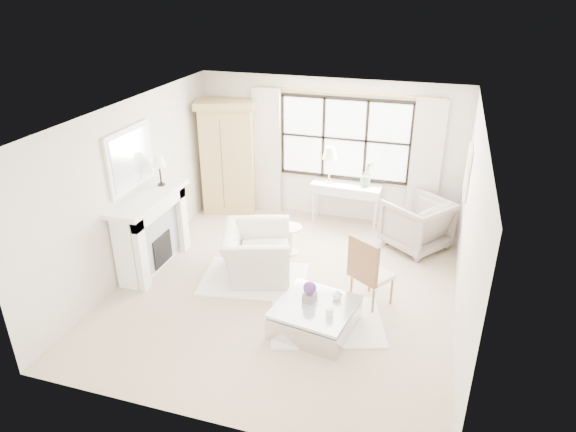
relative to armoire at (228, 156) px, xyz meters
name	(u,v)px	position (x,y,z in m)	size (l,w,h in m)	color
floor	(286,287)	(1.94, -2.45, -1.14)	(5.50, 5.50, 0.00)	#C7AF94
ceiling	(285,114)	(1.94, -2.45, 1.56)	(5.50, 5.50, 0.00)	white
wall_back	(329,150)	(1.94, 0.30, 0.21)	(5.00, 5.00, 0.00)	white
wall_front	(201,320)	(1.94, -5.20, 0.21)	(5.00, 5.00, 0.00)	white
wall_left	(132,188)	(-0.56, -2.45, 0.21)	(5.50, 5.50, 0.00)	beige
wall_right	(469,231)	(4.44, -2.45, 0.21)	(5.50, 5.50, 0.00)	beige
window_pane	(345,139)	(2.24, 0.28, 0.46)	(2.40, 0.02, 1.50)	white
window_frame	(345,139)	(2.24, 0.27, 0.46)	(2.50, 0.04, 1.50)	black
curtain_rod	(346,92)	(2.24, 0.22, 1.33)	(0.04, 0.04, 3.30)	#B6953F
curtain_left	(267,152)	(0.74, 0.20, 0.10)	(0.55, 0.10, 2.47)	beige
curtain_right	(425,167)	(3.74, 0.20, 0.10)	(0.55, 0.10, 2.47)	beige
fireplace	(150,230)	(-0.33, -2.45, -0.49)	(0.58, 1.66, 1.26)	white
mirror_frame	(130,158)	(-0.53, -2.45, 0.70)	(0.05, 1.15, 0.95)	white
mirror_glass	(132,159)	(-0.50, -2.45, 0.70)	(0.02, 1.00, 0.80)	silver
art_frame	(468,172)	(4.41, -0.75, 0.41)	(0.04, 0.62, 0.82)	white
art_canvas	(466,172)	(4.39, -0.75, 0.41)	(0.01, 0.52, 0.72)	beige
mantel_lamp	(159,162)	(-0.31, -2.02, 0.51)	(0.22, 0.22, 0.51)	black
armoire	(228,156)	(0.00, 0.00, 0.00)	(1.27, 0.99, 2.24)	tan
console_table	(346,204)	(2.37, 0.05, -0.74)	(1.32, 0.52, 0.80)	white
console_lamp	(330,154)	(2.02, 0.06, 0.22)	(0.28, 0.28, 0.69)	#B0873D
orchid_plant	(367,174)	(2.74, 0.06, -0.09)	(0.28, 0.22, 0.50)	#617B52
side_table	(291,236)	(1.71, -1.40, -0.81)	(0.40, 0.40, 0.51)	silver
rug_left	(254,279)	(1.41, -2.39, -1.13)	(1.62, 1.14, 0.03)	white
rug_right	(327,322)	(2.75, -3.13, -1.13)	(1.52, 1.14, 0.03)	white
club_armchair	(257,252)	(1.38, -2.19, -0.76)	(1.18, 1.03, 0.77)	silver
wingback_chair	(417,224)	(3.73, -0.53, -0.69)	(0.95, 0.98, 0.89)	gray
french_chair	(371,285)	(3.24, -2.48, -0.83)	(0.67, 0.67, 1.08)	#8F613C
coffee_table	(315,317)	(2.62, -3.30, -0.96)	(1.15, 1.15, 0.38)	silver
planter_box	(310,297)	(2.52, -3.23, -0.70)	(0.16, 0.16, 0.12)	slate
planter_flowers	(310,288)	(2.52, -3.23, -0.55)	(0.18, 0.18, 0.18)	#542E73
pillar_candle	(330,312)	(2.85, -3.48, -0.70)	(0.09, 0.09, 0.12)	white
coffee_vase	(337,295)	(2.87, -3.08, -0.69)	(0.14, 0.14, 0.14)	silver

